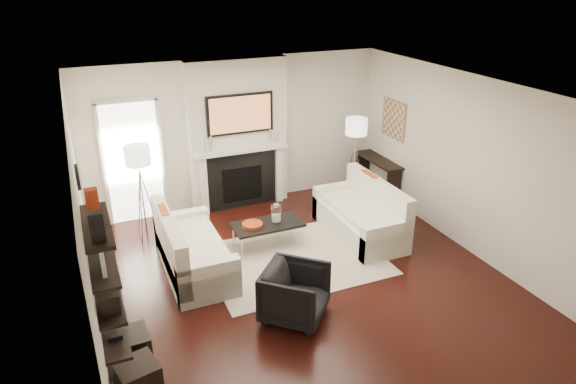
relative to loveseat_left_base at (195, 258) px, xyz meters
name	(u,v)px	position (x,y,z in m)	size (l,w,h in m)	color
room_envelope	(306,195)	(1.35, -0.88, 1.14)	(6.00, 6.00, 6.00)	black
chimney_breast	(238,135)	(1.35, 1.99, 1.14)	(1.80, 0.25, 2.70)	silver
fireplace_surround	(242,181)	(1.35, 1.86, 0.31)	(1.30, 0.02, 1.04)	black
firebox	(242,184)	(1.35, 1.85, 0.24)	(0.75, 0.02, 0.65)	black
mantel_pilaster_l	(204,186)	(0.63, 1.83, 0.34)	(0.12, 0.08, 1.10)	white
mantel_pilaster_r	(279,174)	(2.07, 1.83, 0.34)	(0.12, 0.08, 1.10)	white
mantel_shelf	(242,150)	(1.35, 1.81, 0.91)	(1.70, 0.18, 0.07)	white
tv_body	(240,114)	(1.35, 1.83, 1.57)	(1.20, 0.06, 0.70)	black
tv_screen	(241,114)	(1.35, 1.80, 1.57)	(1.10, 0.01, 0.62)	#BF723F
candlestick_l_tall	(211,144)	(0.80, 1.82, 1.09)	(0.04, 0.04, 0.30)	silver
candlestick_l_short	(204,147)	(0.67, 1.82, 1.06)	(0.04, 0.04, 0.24)	silver
candlestick_r_tall	(270,137)	(1.90, 1.82, 1.09)	(0.04, 0.04, 0.30)	silver
candlestick_r_short	(277,137)	(2.03, 1.82, 1.06)	(0.04, 0.04, 0.24)	silver
hallway_panel	(133,163)	(-0.50, 2.10, 0.84)	(0.90, 0.02, 2.10)	white
door_trim_l	(104,167)	(-0.98, 2.08, 0.84)	(0.06, 0.06, 2.16)	white
door_trim_r	(162,160)	(-0.02, 2.08, 0.84)	(0.06, 0.06, 2.16)	white
door_trim_top	(125,101)	(-0.50, 2.08, 1.92)	(1.02, 0.06, 0.06)	white
rug	(294,259)	(1.46, -0.29, -0.20)	(2.60, 2.00, 0.01)	#BCAC9A
loveseat_left_base	(195,258)	(0.00, 0.00, 0.00)	(0.85, 1.80, 0.42)	white
loveseat_left_back	(170,244)	(-0.33, 0.00, 0.32)	(0.18, 1.80, 0.80)	white
loveseat_left_arm_n	(209,282)	(0.00, -0.81, 0.09)	(0.85, 0.18, 0.60)	white
loveseat_left_arm_s	(182,229)	(0.00, 0.81, 0.09)	(0.85, 0.18, 0.60)	white
loveseat_left_cushion	(197,242)	(0.05, 0.00, 0.26)	(0.63, 1.44, 0.10)	white
pillow_left_orange	(165,222)	(-0.33, 0.30, 0.52)	(0.10, 0.42, 0.42)	#BD3817
pillow_left_charcoal	(173,241)	(-0.33, -0.30, 0.51)	(0.10, 0.40, 0.40)	black
loveseat_right_base	(359,224)	(2.77, 0.03, 0.00)	(0.85, 1.80, 0.42)	white
loveseat_right_back	(378,203)	(3.10, 0.03, 0.32)	(0.18, 1.80, 0.80)	white
loveseat_right_arm_n	(386,241)	(2.77, -0.78, 0.09)	(0.85, 0.18, 0.60)	white
loveseat_right_arm_s	(336,200)	(2.77, 0.84, 0.09)	(0.85, 0.18, 0.60)	white
loveseat_right_cushion	(357,210)	(2.72, 0.03, 0.26)	(0.63, 1.44, 0.10)	white
pillow_right_orange	(369,185)	(3.10, 0.33, 0.52)	(0.10, 0.42, 0.42)	#BD3817
pillow_right_charcoal	(389,199)	(3.10, -0.27, 0.51)	(0.10, 0.40, 0.40)	black
coffee_table	(268,224)	(1.23, 0.25, 0.19)	(1.10, 0.55, 0.04)	black
coffee_leg_nw	(242,249)	(0.73, 0.03, -0.02)	(0.02, 0.02, 0.38)	silver
coffee_leg_ne	(302,236)	(1.73, 0.03, -0.02)	(0.02, 0.02, 0.38)	silver
coffee_leg_sw	(233,236)	(0.73, 0.47, -0.02)	(0.02, 0.02, 0.38)	silver
coffee_leg_se	(291,225)	(1.73, 0.47, -0.02)	(0.02, 0.02, 0.38)	silver
hurricane_glass	(276,214)	(1.38, 0.25, 0.35)	(0.16, 0.16, 0.29)	white
hurricane_candle	(276,217)	(1.38, 0.25, 0.29)	(0.09, 0.09, 0.13)	white
copper_bowl	(252,225)	(0.98, 0.25, 0.24)	(0.32, 0.32, 0.05)	#D24C23
armchair	(295,291)	(0.91, -1.56, 0.17)	(0.75, 0.70, 0.77)	black
lamp_left_post	(144,205)	(-0.50, 1.29, 0.39)	(0.02, 0.02, 1.20)	silver
lamp_left_shade	(137,155)	(-0.50, 1.29, 1.24)	(0.40, 0.40, 0.30)	white
lamp_left_leg_a	(151,204)	(-0.39, 1.29, 0.39)	(0.02, 0.02, 1.25)	silver
lamp_left_leg_b	(139,204)	(-0.55, 1.39, 0.39)	(0.02, 0.02, 1.25)	silver
lamp_left_leg_c	(141,208)	(-0.55, 1.20, 0.39)	(0.02, 0.02, 1.25)	silver
lamp_right_post	(354,170)	(3.40, 1.33, 0.39)	(0.02, 0.02, 1.20)	silver
lamp_right_shade	(356,127)	(3.40, 1.33, 1.24)	(0.40, 0.40, 0.30)	white
lamp_right_leg_a	(359,169)	(3.51, 1.33, 0.39)	(0.02, 0.02, 1.25)	silver
lamp_right_leg_b	(349,169)	(3.35, 1.43, 0.39)	(0.02, 0.02, 1.25)	silver
lamp_right_leg_c	(354,172)	(3.35, 1.24, 0.39)	(0.02, 0.02, 1.25)	silver
console_top	(379,160)	(3.92, 1.31, 0.52)	(0.35, 1.20, 0.04)	black
console_leg_n	(393,189)	(3.92, 0.76, 0.14)	(0.30, 0.04, 0.71)	black
console_leg_s	(363,169)	(3.92, 1.86, 0.14)	(0.30, 0.04, 0.71)	black
wall_art	(394,119)	(4.08, 1.17, 1.34)	(0.03, 0.70, 0.70)	#98774C
shelf_bottom	(114,330)	(-1.27, -1.88, 0.49)	(0.25, 1.00, 0.04)	black
shelf_lower	(109,298)	(-1.27, -1.88, 0.89)	(0.25, 1.00, 0.04)	black
shelf_upper	(103,263)	(-1.27, -1.88, 1.29)	(0.25, 1.00, 0.04)	black
shelf_top	(96,226)	(-1.27, -1.88, 1.69)	(0.25, 1.00, 0.04)	black
decor_magfile_a	(97,227)	(-1.27, -2.24, 1.85)	(0.12, 0.10, 0.28)	black
decor_magfile_b	(92,203)	(-1.27, -1.70, 1.85)	(0.12, 0.10, 0.28)	#BD3817
decor_frame_a	(102,260)	(-1.27, -2.05, 1.42)	(0.04, 0.30, 0.22)	white
decor_frame_b	(99,243)	(-1.27, -1.67, 1.40)	(0.04, 0.22, 0.18)	black
decor_wine_rack	(109,301)	(-1.27, -2.11, 1.01)	(0.18, 0.25, 0.20)	black
decor_box_small	(106,284)	(-1.27, -1.75, 0.97)	(0.15, 0.12, 0.12)	black
decor_books	(115,333)	(-1.27, -1.99, 0.53)	(0.14, 0.20, 0.05)	black
decor_box_tall	(109,303)	(-1.27, -1.54, 0.60)	(0.10, 0.10, 0.18)	white
clock_rim	(78,177)	(-1.38, 0.02, 1.49)	(0.34, 0.34, 0.04)	black
clock_face	(80,177)	(-1.35, 0.02, 1.49)	(0.29, 0.29, 0.01)	white
ottoman_near	(132,349)	(-1.12, -1.62, -0.01)	(0.40, 0.40, 0.40)	black
ottoman_far	(138,380)	(-1.12, -2.13, -0.01)	(0.40, 0.40, 0.40)	black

